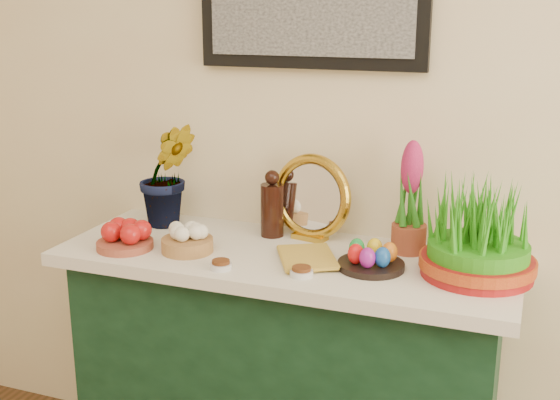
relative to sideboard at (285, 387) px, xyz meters
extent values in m
cube|color=beige|center=(0.31, 0.25, 0.93)|extent=(4.00, 0.04, 2.70)
cube|color=#153A23|center=(0.00, 0.00, 0.00)|extent=(1.30, 0.45, 0.85)
cube|color=silver|center=(0.00, 0.00, 0.45)|extent=(1.40, 0.55, 0.04)
imported|color=#297A1B|center=(-0.47, 0.12, 0.70)|extent=(0.31, 0.30, 0.47)
cylinder|color=#964530|center=(-0.48, -0.14, 0.48)|extent=(0.22, 0.22, 0.02)
cylinder|color=#B07C47|center=(-0.29, -0.10, 0.49)|extent=(0.20, 0.20, 0.04)
cylinder|color=black|center=(-0.10, 0.14, 0.55)|extent=(0.08, 0.08, 0.17)
sphere|color=black|center=(-0.10, 0.14, 0.66)|extent=(0.05, 0.05, 0.05)
cube|color=gold|center=(0.03, 0.14, 0.47)|extent=(0.12, 0.08, 0.02)
torus|color=gold|center=(0.03, 0.16, 0.60)|extent=(0.29, 0.12, 0.28)
cylinder|color=silver|center=(0.03, 0.15, 0.60)|extent=(0.21, 0.07, 0.21)
imported|color=gold|center=(0.02, -0.09, 0.48)|extent=(0.22, 0.25, 0.03)
cylinder|color=silver|center=(-0.13, -0.20, 0.47)|extent=(0.06, 0.06, 0.02)
cylinder|color=#592D14|center=(-0.13, -0.20, 0.49)|extent=(0.05, 0.05, 0.01)
cylinder|color=silver|center=(0.11, -0.17, 0.47)|extent=(0.07, 0.07, 0.02)
cylinder|color=#592D14|center=(0.11, -0.17, 0.49)|extent=(0.05, 0.05, 0.01)
cylinder|color=black|center=(0.28, -0.04, 0.47)|extent=(0.21, 0.21, 0.02)
ellipsoid|color=red|center=(0.24, -0.07, 0.51)|extent=(0.05, 0.05, 0.06)
ellipsoid|color=#1852AA|center=(0.32, -0.07, 0.51)|extent=(0.05, 0.05, 0.06)
ellipsoid|color=yellow|center=(0.28, -0.01, 0.51)|extent=(0.05, 0.05, 0.06)
ellipsoid|color=green|center=(0.23, -0.02, 0.51)|extent=(0.05, 0.05, 0.06)
ellipsoid|color=orange|center=(0.33, -0.02, 0.51)|extent=(0.05, 0.05, 0.06)
ellipsoid|color=#961B91|center=(0.28, -0.09, 0.51)|extent=(0.05, 0.05, 0.06)
cylinder|color=#9C452A|center=(0.35, 0.14, 0.51)|extent=(0.11, 0.11, 0.09)
ellipsoid|color=#CF2960|center=(0.35, 0.14, 0.73)|extent=(0.07, 0.07, 0.17)
cylinder|color=maroon|center=(0.57, 0.00, 0.49)|extent=(0.31, 0.31, 0.06)
cylinder|color=#A11710|center=(0.57, 0.00, 0.50)|extent=(0.32, 0.32, 0.03)
camera|label=1|loc=(0.70, -1.91, 1.20)|focal=45.00mm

